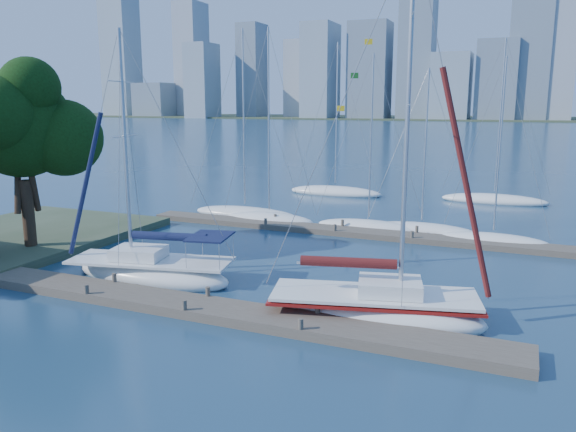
% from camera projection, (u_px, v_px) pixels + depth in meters
% --- Properties ---
extents(ground, '(700.00, 700.00, 0.00)m').
position_uv_depth(ground, '(197.00, 312.00, 23.31)').
color(ground, navy).
rests_on(ground, ground).
extents(near_dock, '(26.00, 2.00, 0.40)m').
position_uv_depth(near_dock, '(197.00, 307.00, 23.27)').
color(near_dock, '#50463A').
rests_on(near_dock, ground).
extents(far_dock, '(30.00, 1.80, 0.36)m').
position_uv_depth(far_dock, '(353.00, 232.00, 36.95)').
color(far_dock, '#50463A').
rests_on(far_dock, ground).
extents(far_shore, '(800.00, 100.00, 1.50)m').
position_uv_depth(far_shore, '(505.00, 119.00, 312.16)').
color(far_shore, '#38472D').
rests_on(far_shore, ground).
extents(tree, '(8.05, 7.35, 10.93)m').
position_uv_depth(tree, '(20.00, 124.00, 30.81)').
color(tree, black).
rests_on(tree, ground).
extents(sailboat_navy, '(8.98, 4.52, 12.49)m').
position_uv_depth(sailboat_navy, '(151.00, 261.00, 27.46)').
color(sailboat_navy, white).
rests_on(sailboat_navy, ground).
extents(sailboat_maroon, '(9.24, 4.93, 15.14)m').
position_uv_depth(sailboat_maroon, '(375.00, 290.00, 22.46)').
color(sailboat_maroon, white).
rests_on(sailboat_maroon, ground).
extents(bg_boat_0, '(8.81, 4.36, 14.18)m').
position_uv_depth(bg_boat_0, '(245.00, 213.00, 42.97)').
color(bg_boat_0, white).
rests_on(bg_boat_0, ground).
extents(bg_boat_1, '(7.07, 3.22, 13.98)m').
position_uv_depth(bg_boat_1, '(269.00, 219.00, 40.78)').
color(bg_boat_1, white).
rests_on(bg_boat_1, ground).
extents(bg_boat_2, '(7.50, 3.14, 12.00)m').
position_uv_depth(bg_boat_2, '(369.00, 227.00, 38.37)').
color(bg_boat_2, white).
rests_on(bg_boat_2, ground).
extents(bg_boat_3, '(7.53, 4.52, 11.04)m').
position_uv_depth(bg_boat_3, '(421.00, 230.00, 37.48)').
color(bg_boat_3, white).
rests_on(bg_boat_3, ground).
extents(bg_boat_4, '(6.95, 4.13, 11.52)m').
position_uv_depth(bg_boat_4, '(493.00, 240.00, 34.56)').
color(bg_boat_4, white).
rests_on(bg_boat_4, ground).
extents(bg_boat_6, '(9.31, 4.97, 14.33)m').
position_uv_depth(bg_boat_6, '(335.00, 192.00, 53.27)').
color(bg_boat_6, white).
rests_on(bg_boat_6, ground).
extents(bg_boat_7, '(9.13, 3.42, 14.21)m').
position_uv_depth(bg_boat_7, '(494.00, 200.00, 48.91)').
color(bg_boat_7, white).
rests_on(bg_boat_7, ground).
extents(skyline, '(503.32, 51.31, 97.59)m').
position_uv_depth(skyline, '(555.00, 50.00, 270.46)').
color(skyline, slate).
rests_on(skyline, ground).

